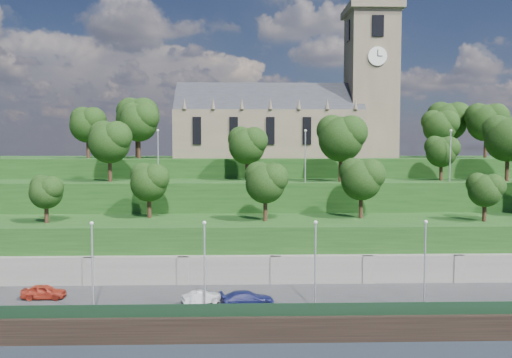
{
  "coord_description": "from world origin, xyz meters",
  "views": [
    {
      "loc": [
        -8.57,
        -41.82,
        16.65
      ],
      "look_at": [
        -6.62,
        30.0,
        12.2
      ],
      "focal_mm": 35.0,
      "sensor_mm": 36.0,
      "label": 1
    }
  ],
  "objects_px": {
    "car_left": "(44,292)",
    "car_right": "(247,299)",
    "church": "(296,115)",
    "car_middle": "(202,297)"
  },
  "relations": [
    {
      "from": "church",
      "to": "car_middle",
      "type": "height_order",
      "value": "church"
    },
    {
      "from": "church",
      "to": "car_left",
      "type": "distance_m",
      "value": 52.73
    },
    {
      "from": "car_left",
      "to": "car_right",
      "type": "distance_m",
      "value": 19.99
    },
    {
      "from": "church",
      "to": "car_left",
      "type": "height_order",
      "value": "church"
    },
    {
      "from": "church",
      "to": "car_left",
      "type": "relative_size",
      "value": 9.32
    },
    {
      "from": "car_middle",
      "to": "car_left",
      "type": "bearing_deg",
      "value": 63.06
    },
    {
      "from": "car_left",
      "to": "car_middle",
      "type": "relative_size",
      "value": 1.12
    },
    {
      "from": "car_middle",
      "to": "car_right",
      "type": "distance_m",
      "value": 4.37
    },
    {
      "from": "church",
      "to": "car_left",
      "type": "xyz_separation_m",
      "value": [
        -28.71,
        -39.54,
        -19.82
      ]
    },
    {
      "from": "church",
      "to": "car_right",
      "type": "xyz_separation_m",
      "value": [
        -8.95,
        -42.55,
        -19.79
      ]
    }
  ]
}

